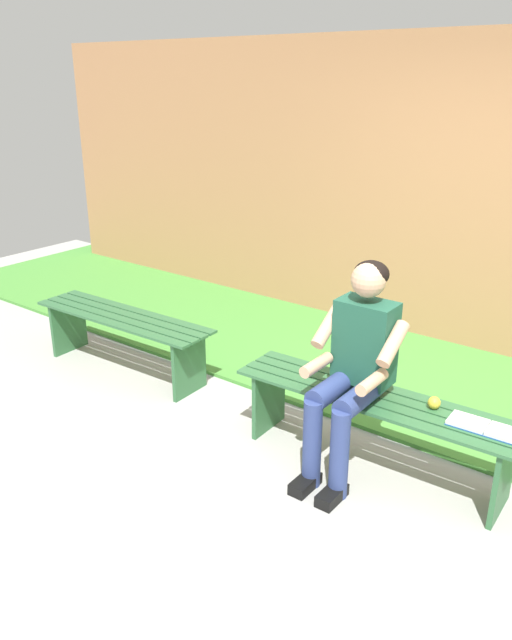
{
  "coord_description": "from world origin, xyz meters",
  "views": [
    {
      "loc": [
        -1.43,
        3.05,
        2.25
      ],
      "look_at": [
        0.78,
        0.15,
        0.83
      ],
      "focal_mm": 35.37,
      "sensor_mm": 36.0,
      "label": 1
    }
  ],
  "objects_px": {
    "apple": "(434,403)",
    "book_open": "(487,428)",
    "bench_far": "(123,330)",
    "bench_near": "(375,414)",
    "person_seated": "(354,362)"
  },
  "relations": [
    {
      "from": "book_open",
      "to": "bench_far",
      "type": "bearing_deg",
      "value": -1.41
    },
    {
      "from": "book_open",
      "to": "person_seated",
      "type": "bearing_deg",
      "value": 7.88
    },
    {
      "from": "bench_near",
      "to": "apple",
      "type": "xyz_separation_m",
      "value": [
        -0.32,
        -0.08,
        0.15
      ]
    },
    {
      "from": "bench_near",
      "to": "book_open",
      "type": "height_order",
      "value": "book_open"
    },
    {
      "from": "apple",
      "to": "book_open",
      "type": "relative_size",
      "value": 0.18
    },
    {
      "from": "bench_near",
      "to": "book_open",
      "type": "xyz_separation_m",
      "value": [
        -0.64,
        -0.03,
        0.13
      ]
    },
    {
      "from": "person_seated",
      "to": "apple",
      "type": "height_order",
      "value": "person_seated"
    },
    {
      "from": "apple",
      "to": "book_open",
      "type": "bearing_deg",
      "value": 171.37
    },
    {
      "from": "bench_near",
      "to": "person_seated",
      "type": "xyz_separation_m",
      "value": [
        0.11,
        0.1,
        0.35
      ]
    },
    {
      "from": "bench_far",
      "to": "book_open",
      "type": "xyz_separation_m",
      "value": [
        -2.87,
        -0.03,
        0.13
      ]
    },
    {
      "from": "person_seated",
      "to": "bench_far",
      "type": "bearing_deg",
      "value": -2.78
    },
    {
      "from": "bench_near",
      "to": "bench_far",
      "type": "distance_m",
      "value": 2.22
    },
    {
      "from": "person_seated",
      "to": "book_open",
      "type": "height_order",
      "value": "person_seated"
    },
    {
      "from": "bench_far",
      "to": "person_seated",
      "type": "relative_size",
      "value": 1.27
    },
    {
      "from": "bench_far",
      "to": "book_open",
      "type": "bearing_deg",
      "value": -179.46
    }
  ]
}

